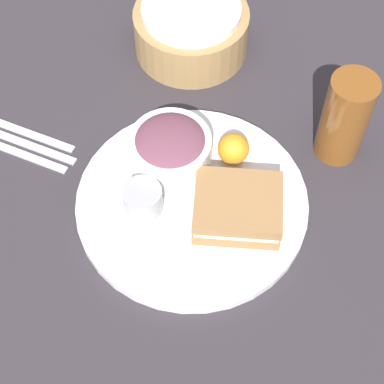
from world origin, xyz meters
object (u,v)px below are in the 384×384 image
dressing_cup (143,200)px  bread_basket (191,29)px  spoon (27,132)px  sandwich (238,208)px  drink_glass (345,118)px  plate (192,203)px  knife (20,141)px  salad_bowl (170,148)px  fork (14,151)px

dressing_cup → bread_basket: (-0.02, 0.31, 0.01)m
spoon → sandwich: bearing=176.9°
dressing_cup → bread_basket: size_ratio=0.29×
drink_glass → plate: bearing=-139.1°
drink_glass → spoon: size_ratio=0.90×
dressing_cup → knife: (-0.21, 0.06, -0.03)m
salad_bowl → sandwich: bearing=-28.7°
bread_basket → knife: 0.31m
drink_glass → spoon: bearing=-167.6°
dressing_cup → drink_glass: drink_glass is taller
plate → sandwich: size_ratio=2.43×
sandwich → salad_bowl: 0.12m
plate → knife: size_ratio=1.73×
salad_bowl → bread_basket: size_ratio=0.62×
bread_basket → drink_glass: bearing=-28.0°
salad_bowl → dressing_cup: size_ratio=2.14×
drink_glass → salad_bowl: bearing=-155.6°
plate → spoon: (-0.27, 0.05, -0.01)m
sandwich → drink_glass: bearing=55.4°
plate → dressing_cup: (-0.06, -0.03, 0.03)m
dressing_cup → fork: 0.22m
plate → fork: 0.27m
bread_basket → spoon: bearing=-128.3°
spoon → bread_basket: bearing=-120.8°
plate → fork: plate is taller
sandwich → bread_basket: (-0.15, 0.29, 0.00)m
salad_bowl → bread_basket: bread_basket is taller
spoon → plate: bearing=176.2°
dressing_cup → knife: bearing=162.9°
dressing_cup → knife: size_ratio=0.29×
plate → bread_basket: (-0.08, 0.29, 0.03)m
drink_glass → bread_basket: size_ratio=0.78×
salad_bowl → drink_glass: size_ratio=0.80×
plate → spoon: 0.27m
plate → spoon: size_ratio=2.02×
bread_basket → knife: bread_basket is taller
salad_bowl → dressing_cup: bearing=-99.7°
knife → spoon: same height
salad_bowl → fork: size_ratio=0.65×
salad_bowl → knife: salad_bowl is taller
salad_bowl → bread_basket: 0.24m
drink_glass → knife: (-0.44, -0.11, -0.07)m
sandwich → spoon: (-0.33, 0.06, -0.03)m
drink_glass → spoon: (-0.44, -0.10, -0.07)m
plate → drink_glass: bearing=40.9°
drink_glass → bread_basket: drink_glass is taller
fork → spoon: same height
dressing_cup → fork: dressing_cup is taller
knife → drink_glass: bearing=-158.0°
dressing_cup → plate: bearing=26.6°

